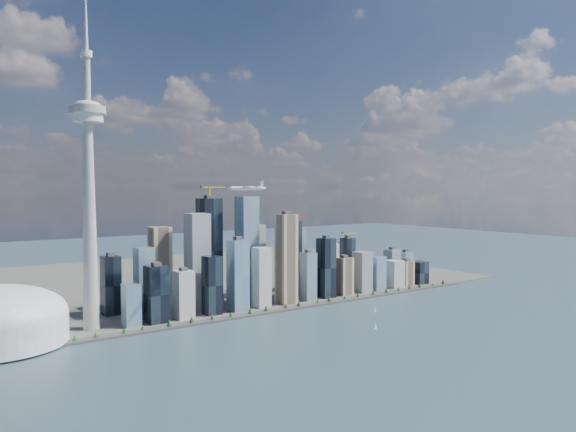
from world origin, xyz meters
TOP-DOWN VIEW (x-y plane):
  - ground at (0.00, 0.00)m, footprint 4000.00×4000.00m
  - seawall at (0.00, 250.00)m, footprint 1100.00×22.00m
  - land at (0.00, 700.00)m, footprint 1400.00×900.00m
  - shoreline_trees at (0.00, 250.00)m, footprint 960.53×7.20m
  - skyscraper_cluster at (59.62, 336.82)m, footprint 736.00×142.00m
  - needle_tower at (-300.00, 310.00)m, footprint 56.00×56.00m
  - airplane at (-75.11, 192.24)m, footprint 62.97×56.34m
  - sailboat_west at (81.68, 49.50)m, footprint 7.78×2.06m
  - sailboat_east at (172.09, 142.05)m, footprint 7.41×3.54m

SIDE VIEW (x-z plane):
  - ground at x=0.00m, z-range 0.00..0.00m
  - land at x=0.00m, z-range 0.00..3.00m
  - seawall at x=0.00m, z-range 0.00..4.00m
  - sailboat_east at x=172.09m, z-range -1.84..8.44m
  - sailboat_west at x=81.68m, z-range -1.95..8.92m
  - shoreline_trees at x=0.00m, z-range 4.38..13.18m
  - skyscraper_cluster at x=59.62m, z-range -44.78..188.46m
  - airplane at x=-75.11m, z-range 223.64..239.45m
  - needle_tower at x=-300.00m, z-range -39.41..511.09m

